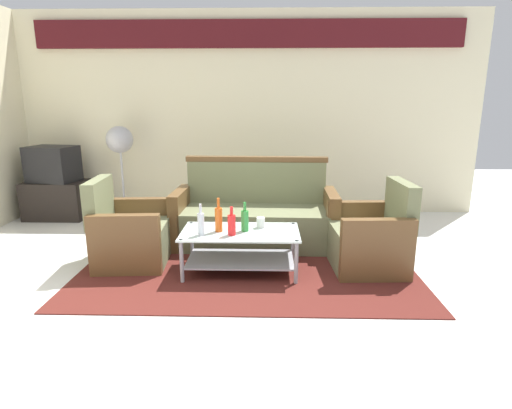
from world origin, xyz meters
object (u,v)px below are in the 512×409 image
(bottle_orange, at_px, (219,219))
(coffee_table, at_px, (240,245))
(armchair_left, at_px, (130,235))
(bottle_green, at_px, (245,220))
(armchair_right, at_px, (370,240))
(couch, at_px, (255,217))
(pedestal_fan, at_px, (120,145))
(bottle_red, at_px, (232,224))
(television, at_px, (53,164))
(tv_stand, at_px, (57,200))
(bottle_clear, at_px, (201,223))
(cup, at_px, (261,223))

(bottle_orange, bearing_deg, coffee_table, 2.84)
(armchair_left, distance_m, bottle_green, 1.21)
(armchair_right, relative_size, bottle_orange, 2.66)
(couch, height_order, pedestal_fan, pedestal_fan)
(bottle_red, xyz_separation_m, television, (-2.60, 1.96, 0.25))
(couch, distance_m, tv_stand, 2.97)
(bottle_red, bearing_deg, bottle_orange, 140.74)
(coffee_table, bearing_deg, armchair_left, 168.84)
(couch, bearing_deg, armchair_left, 27.22)
(couch, xyz_separation_m, pedestal_fan, (-1.86, 1.07, 0.70))
(bottle_red, distance_m, bottle_green, 0.17)
(bottle_clear, bearing_deg, armchair_right, 9.68)
(couch, height_order, bottle_red, couch)
(bottle_red, xyz_separation_m, bottle_orange, (-0.13, 0.11, 0.02))
(coffee_table, height_order, bottle_green, bottle_green)
(armchair_left, height_order, cup, armchair_left)
(couch, bearing_deg, armchair_right, 151.14)
(armchair_left, distance_m, television, 2.29)
(bottle_orange, bearing_deg, armchair_left, 165.94)
(armchair_left, distance_m, cup, 1.33)
(coffee_table, bearing_deg, couch, 81.88)
(couch, relative_size, bottle_green, 6.54)
(bottle_red, distance_m, bottle_orange, 0.17)
(bottle_clear, distance_m, bottle_green, 0.41)
(bottle_red, height_order, bottle_green, bottle_green)
(bottle_red, bearing_deg, television, 143.03)
(armchair_right, distance_m, bottle_red, 1.37)
(bottle_red, xyz_separation_m, pedestal_fan, (-1.67, 2.01, 0.50))
(armchair_right, distance_m, bottle_clear, 1.64)
(television, bearing_deg, armchair_left, 144.29)
(tv_stand, bearing_deg, cup, -31.00)
(bottle_orange, xyz_separation_m, cup, (0.39, 0.13, -0.07))
(bottle_orange, distance_m, cup, 0.42)
(pedestal_fan, bearing_deg, bottle_red, -50.13)
(armchair_left, bearing_deg, cup, 81.47)
(couch, bearing_deg, cup, 97.52)
(television, bearing_deg, tv_stand, 90.00)
(bottle_red, relative_size, cup, 2.66)
(armchair_left, height_order, armchair_right, same)
(bottle_orange, height_order, pedestal_fan, pedestal_fan)
(armchair_right, relative_size, pedestal_fan, 0.67)
(tv_stand, bearing_deg, bottle_orange, -36.80)
(armchair_left, bearing_deg, armchair_right, 84.07)
(couch, bearing_deg, pedestal_fan, -28.30)
(bottle_green, bearing_deg, bottle_orange, -175.76)
(couch, height_order, television, television)
(armchair_left, distance_m, tv_stand, 2.24)
(bottle_green, distance_m, pedestal_fan, 2.64)
(tv_stand, height_order, television, television)
(armchair_left, relative_size, television, 1.27)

